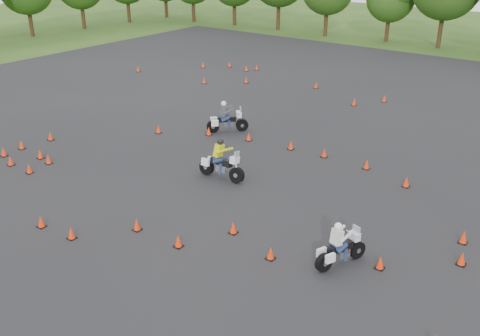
% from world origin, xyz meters
% --- Properties ---
extents(ground, '(140.00, 140.00, 0.00)m').
position_xyz_m(ground, '(0.00, 0.00, 0.00)').
color(ground, '#2D5119').
rests_on(ground, ground).
extents(asphalt_pad, '(62.00, 62.00, 0.00)m').
position_xyz_m(asphalt_pad, '(0.00, 6.00, 0.01)').
color(asphalt_pad, black).
rests_on(asphalt_pad, ground).
extents(traffic_cones, '(36.67, 33.11, 0.45)m').
position_xyz_m(traffic_cones, '(-0.44, 6.02, 0.23)').
color(traffic_cones, red).
rests_on(traffic_cones, asphalt_pad).
extents(rider_grey, '(2.16, 2.17, 1.81)m').
position_xyz_m(rider_grey, '(-5.21, 9.82, 0.91)').
color(rider_grey, '#3C3D43').
rests_on(rider_grey, ground).
extents(rider_yellow, '(2.41, 0.87, 1.83)m').
position_xyz_m(rider_yellow, '(-1.59, 4.67, 0.92)').
color(rider_yellow, '#C1C511').
rests_on(rider_yellow, ground).
extents(rider_white, '(1.36, 2.19, 1.62)m').
position_xyz_m(rider_white, '(5.91, 1.74, 0.82)').
color(rider_white, silver).
rests_on(rider_white, ground).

